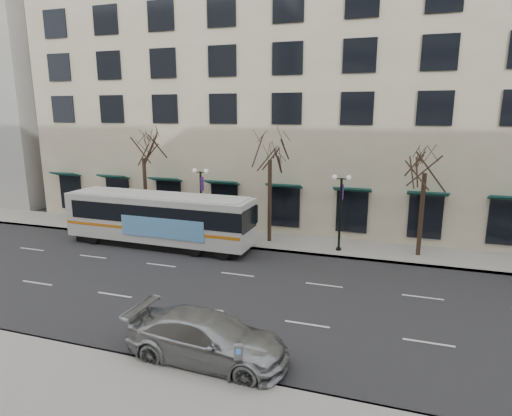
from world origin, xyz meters
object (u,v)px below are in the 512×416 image
at_px(lamp_post_left, 201,200).
at_px(silver_car, 207,338).
at_px(tree_far_left, 143,145).
at_px(pay_station, 239,355).
at_px(lamp_post_right, 340,209).
at_px(city_bus, 160,218).
at_px(tree_far_right, 426,158).
at_px(tree_far_mid, 270,146).

bearing_deg(lamp_post_left, silver_car, -64.14).
height_order(tree_far_left, pay_station, tree_far_left).
xyz_separation_m(lamp_post_right, city_bus, (-12.03, -2.41, -0.95)).
height_order(lamp_post_right, silver_car, lamp_post_right).
relative_size(tree_far_right, pay_station, 5.80).
bearing_deg(silver_car, tree_far_mid, 10.05).
xyz_separation_m(tree_far_left, pay_station, (13.64, -16.10, -5.54)).
distance_m(city_bus, silver_car, 15.04).
distance_m(tree_far_mid, lamp_post_left, 6.40).
bearing_deg(tree_far_left, tree_far_mid, 0.00).
height_order(tree_far_right, pay_station, tree_far_right).
xyz_separation_m(lamp_post_left, city_bus, (-2.03, -2.41, -0.95)).
height_order(lamp_post_left, pay_station, lamp_post_left).
distance_m(tree_far_mid, lamp_post_right, 6.41).
bearing_deg(tree_far_left, lamp_post_right, -2.29).
height_order(tree_far_left, silver_car, tree_far_left).
distance_m(tree_far_left, silver_car, 20.06).
distance_m(tree_far_left, tree_far_right, 20.00).
distance_m(lamp_post_right, silver_car, 14.85).
distance_m(tree_far_left, pay_station, 21.82).
distance_m(lamp_post_left, city_bus, 3.29).
bearing_deg(tree_far_mid, silver_car, -82.44).
relative_size(tree_far_mid, silver_car, 1.37).
relative_size(tree_far_left, city_bus, 0.62).
bearing_deg(city_bus, pay_station, -49.44).
bearing_deg(lamp_post_left, tree_far_left, 173.17).
bearing_deg(city_bus, lamp_post_right, 12.69).
bearing_deg(lamp_post_right, tree_far_right, 6.85).
xyz_separation_m(tree_far_right, city_bus, (-17.03, -3.01, -4.43)).
relative_size(tree_far_right, city_bus, 0.60).
bearing_deg(lamp_post_right, silver_car, -101.84).
relative_size(lamp_post_left, lamp_post_right, 1.00).
bearing_deg(city_bus, tree_far_right, 11.40).
bearing_deg(tree_far_mid, tree_far_left, -180.00).
bearing_deg(lamp_post_left, city_bus, -130.21).
bearing_deg(tree_far_mid, city_bus, -156.83).
bearing_deg(city_bus, tree_far_left, 136.08).
bearing_deg(tree_far_left, city_bus, -45.31).
bearing_deg(silver_car, city_bus, 39.42).
bearing_deg(silver_car, pay_station, -121.18).
xyz_separation_m(lamp_post_left, silver_car, (6.98, -14.40, -2.04)).
bearing_deg(lamp_post_right, pay_station, -95.03).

